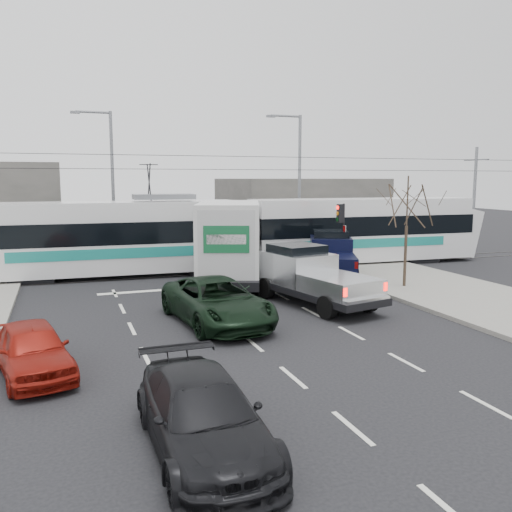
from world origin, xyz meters
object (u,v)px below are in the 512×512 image
object	(u,v)px
box_truck	(230,244)
bare_tree	(407,206)
street_lamp_far	(109,177)
tram	(243,233)
street_lamp_near	(297,177)
green_car	(217,301)
dark_car	(203,415)
silver_pickup	(309,275)
navy_pickup	(331,256)
red_car	(32,349)
traffic_signal	(341,223)

from	to	relation	value
box_truck	bare_tree	bearing A→B (deg)	-8.20
street_lamp_far	tram	distance (m)	9.33
bare_tree	box_truck	bearing A→B (deg)	152.39
street_lamp_far	street_lamp_near	bearing A→B (deg)	-9.87
green_car	dark_car	bearing A→B (deg)	-113.40
silver_pickup	box_truck	size ratio (longest dim) A/B	0.80
silver_pickup	navy_pickup	size ratio (longest dim) A/B	1.11
street_lamp_far	red_car	xyz separation A→B (m)	(-3.74, -19.56, -4.43)
box_truck	green_car	xyz separation A→B (m)	(-2.50, -6.60, -1.16)
bare_tree	red_car	size ratio (longest dim) A/B	1.24
traffic_signal	navy_pickup	size ratio (longest dim) A/B	0.60
green_car	bare_tree	bearing A→B (deg)	10.33
tram	dark_car	world-z (taller)	tram
street_lamp_far	box_truck	bearing A→B (deg)	-64.76
bare_tree	tram	xyz separation A→B (m)	(-5.25, 7.60, -1.76)
silver_pickup	green_car	bearing A→B (deg)	-169.53
street_lamp_near	dark_car	world-z (taller)	street_lamp_near
traffic_signal	tram	distance (m)	5.52
box_truck	red_car	bearing A→B (deg)	-110.89
green_car	street_lamp_near	bearing A→B (deg)	50.75
box_truck	dark_car	size ratio (longest dim) A/B	1.72
tram	green_car	size ratio (longest dim) A/B	4.98
traffic_signal	green_car	bearing A→B (deg)	-141.45
traffic_signal	navy_pickup	world-z (taller)	traffic_signal
bare_tree	tram	bearing A→B (deg)	124.62
street_lamp_near	street_lamp_far	xyz separation A→B (m)	(-11.50, 2.00, 0.00)
bare_tree	green_car	xyz separation A→B (m)	(-9.70, -2.83, -3.01)
tram	navy_pickup	world-z (taller)	tram
silver_pickup	green_car	distance (m)	4.73
navy_pickup	dark_car	distance (m)	18.14
tram	red_car	distance (m)	17.15
street_lamp_far	red_car	distance (m)	20.40
street_lamp_far	navy_pickup	xyz separation A→B (m)	(9.83, -10.06, -3.94)
bare_tree	tram	distance (m)	9.40
traffic_signal	green_car	world-z (taller)	traffic_signal
green_car	dark_car	xyz separation A→B (m)	(-2.69, -8.55, -0.08)
street_lamp_near	navy_pickup	world-z (taller)	street_lamp_near
bare_tree	silver_pickup	distance (m)	6.05
traffic_signal	tram	bearing A→B (deg)	138.82
green_car	red_car	xyz separation A→B (m)	(-5.83, -3.23, -0.10)
bare_tree	navy_pickup	world-z (taller)	bare_tree
traffic_signal	green_car	size ratio (longest dim) A/B	0.64
silver_pickup	red_car	bearing A→B (deg)	-165.69
silver_pickup	dark_car	bearing A→B (deg)	-136.21
tram	navy_pickup	distance (m)	5.37
silver_pickup	red_car	distance (m)	11.37
street_lamp_far	box_truck	xyz separation A→B (m)	(4.59, -9.74, -3.17)
tram	bare_tree	bearing A→B (deg)	-53.30
street_lamp_near	street_lamp_far	world-z (taller)	same
bare_tree	traffic_signal	bearing A→B (deg)	105.76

